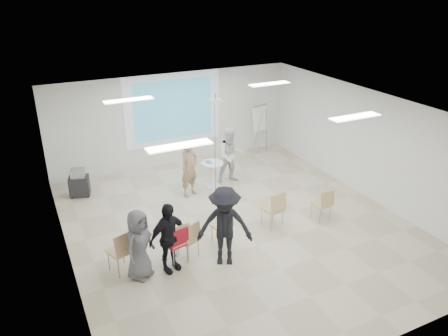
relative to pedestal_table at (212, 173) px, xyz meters
name	(u,v)px	position (x,y,z in m)	size (l,w,h in m)	color
floor	(238,227)	(-0.34, -2.27, -0.50)	(8.00, 9.00, 0.10)	beige
ceiling	(240,107)	(-0.34, -2.27, 2.60)	(8.00, 9.00, 0.10)	white
wall_back	(173,119)	(-0.34, 2.28, 1.05)	(8.00, 0.10, 3.00)	silver
wall_left	(60,207)	(-4.39, -2.27, 1.05)	(0.10, 9.00, 3.00)	silver
wall_right	(369,144)	(3.71, -2.27, 1.05)	(0.10, 9.00, 3.00)	silver
projection_halo	(173,109)	(-0.34, 2.21, 1.40)	(3.20, 0.01, 2.30)	silver
projection_image	(174,109)	(-0.34, 2.20, 1.40)	(2.60, 0.01, 1.90)	#37A0BD
pedestal_table	(212,173)	(0.00, 0.00, 0.00)	(0.68, 0.68, 0.80)	white
player_left	(189,165)	(-0.79, -0.19, 0.49)	(0.68, 0.46, 1.86)	#9D7D60
player_right	(231,153)	(0.65, 0.10, 0.50)	(0.91, 0.73, 1.89)	white
controller_left	(191,151)	(-0.61, 0.06, 0.78)	(0.04, 0.11, 0.04)	white
controller_right	(222,140)	(0.47, 0.35, 0.83)	(0.04, 0.11, 0.04)	silver
chair_far_left	(122,249)	(-3.38, -2.90, 0.13)	(0.59, 0.61, 0.97)	tan
chair_left_mid	(178,240)	(-2.24, -3.12, 0.14)	(0.57, 0.60, 0.99)	tan
chair_left_inner	(189,237)	(-1.94, -3.05, 0.09)	(0.56, 0.58, 0.90)	tan
chair_center	(223,225)	(-1.03, -2.84, 0.06)	(0.45, 0.48, 0.85)	tan
chair_right_inner	(275,207)	(0.42, -2.75, 0.13)	(0.52, 0.55, 0.97)	tan
chair_right_far	(324,203)	(1.70, -3.02, 0.07)	(0.42, 0.45, 0.87)	tan
red_jacket	(179,238)	(-2.26, -3.26, 0.27)	(0.44, 0.10, 0.42)	#AE1526
laptop	(187,238)	(-1.97, -2.96, 0.04)	(0.33, 0.24, 0.03)	black
audience_left	(168,233)	(-2.47, -3.24, 0.45)	(1.05, 0.63, 1.80)	black
audience_mid	(225,221)	(-1.32, -3.52, 0.58)	(1.33, 0.72, 2.05)	black
audience_outer	(139,241)	(-3.08, -3.19, 0.41)	(0.84, 0.55, 1.71)	slate
flipchart_easel	(260,118)	(2.58, 1.71, 0.85)	(0.74, 0.58, 1.75)	#919599
av_cart	(79,183)	(-3.61, 1.14, -0.07)	(0.63, 0.56, 0.81)	black
ceiling_projector	(216,106)	(-0.24, -0.78, 2.24)	(0.30, 0.25, 3.00)	white
fluor_panel_nw	(129,100)	(-2.34, -0.27, 2.52)	(1.20, 0.30, 0.02)	white
fluor_panel_ne	(269,84)	(1.66, -0.27, 2.52)	(1.20, 0.30, 0.02)	white
fluor_panel_sw	(179,146)	(-2.34, -3.77, 2.52)	(1.20, 0.30, 0.02)	white
fluor_panel_se	(355,117)	(1.66, -3.77, 2.52)	(1.20, 0.30, 0.02)	white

